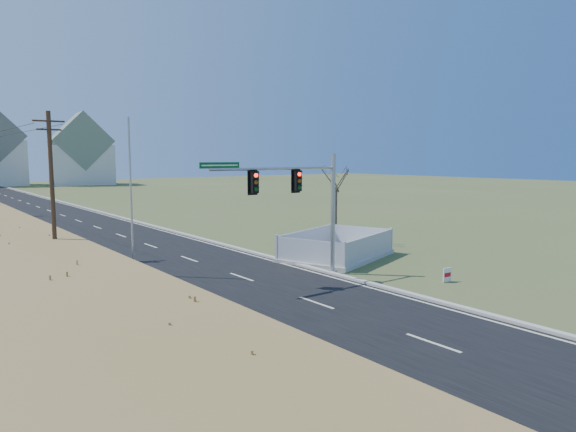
{
  "coord_description": "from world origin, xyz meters",
  "views": [
    {
      "loc": [
        -13.93,
        -18.24,
        6.25
      ],
      "look_at": [
        1.17,
        1.55,
        3.4
      ],
      "focal_mm": 32.0,
      "sensor_mm": 36.0,
      "label": 1
    }
  ],
  "objects_px": {
    "open_sign": "(447,275)",
    "bare_tree": "(336,178)",
    "traffic_signal_mast": "(306,201)",
    "flagpole": "(132,214)",
    "fence_enclosure": "(337,253)"
  },
  "relations": [
    {
      "from": "flagpole",
      "to": "bare_tree",
      "type": "bearing_deg",
      "value": 3.53
    },
    {
      "from": "flagpole",
      "to": "bare_tree",
      "type": "relative_size",
      "value": 1.39
    },
    {
      "from": "flagpole",
      "to": "fence_enclosure",
      "type": "bearing_deg",
      "value": -13.68
    },
    {
      "from": "open_sign",
      "to": "flagpole",
      "type": "xyz_separation_m",
      "value": [
        -12.08,
        10.85,
        2.94
      ]
    },
    {
      "from": "traffic_signal_mast",
      "to": "open_sign",
      "type": "bearing_deg",
      "value": -43.37
    },
    {
      "from": "fence_enclosure",
      "to": "flagpole",
      "type": "height_order",
      "value": "flagpole"
    },
    {
      "from": "open_sign",
      "to": "flagpole",
      "type": "distance_m",
      "value": 16.5
    },
    {
      "from": "traffic_signal_mast",
      "to": "open_sign",
      "type": "relative_size",
      "value": 11.42
    },
    {
      "from": "flagpole",
      "to": "open_sign",
      "type": "bearing_deg",
      "value": -41.91
    },
    {
      "from": "traffic_signal_mast",
      "to": "open_sign",
      "type": "xyz_separation_m",
      "value": [
        5.11,
        -4.98,
        -3.65
      ]
    },
    {
      "from": "traffic_signal_mast",
      "to": "fence_enclosure",
      "type": "xyz_separation_m",
      "value": [
        4.91,
        2.97,
        -3.73
      ]
    },
    {
      "from": "traffic_signal_mast",
      "to": "flagpole",
      "type": "xyz_separation_m",
      "value": [
        -6.97,
        5.87,
        -0.71
      ]
    },
    {
      "from": "traffic_signal_mast",
      "to": "open_sign",
      "type": "distance_m",
      "value": 8.02
    },
    {
      "from": "open_sign",
      "to": "flagpole",
      "type": "bearing_deg",
      "value": 142.43
    },
    {
      "from": "open_sign",
      "to": "bare_tree",
      "type": "xyz_separation_m",
      "value": [
        3.24,
        11.79,
        4.44
      ]
    }
  ]
}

